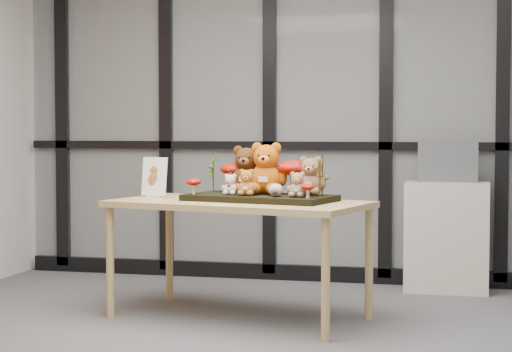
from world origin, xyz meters
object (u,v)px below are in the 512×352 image
(diorama_tray, at_px, (260,198))
(bear_tan_back, at_px, (311,174))
(bear_pooh_yellow, at_px, (266,166))
(bear_small_yellow, at_px, (247,181))
(bear_beige_small, at_px, (297,183))
(mushroom_back_right, at_px, (294,176))
(sign_holder, at_px, (154,179))
(bear_brown_medium, at_px, (247,167))
(plush_cream_hedgehog, at_px, (276,189))
(mushroom_front_left, at_px, (193,185))
(cabinet, at_px, (447,237))
(monitor, at_px, (448,161))
(mushroom_back_left, at_px, (235,176))
(bear_white_bow, at_px, (230,183))
(display_table, at_px, (239,212))
(mushroom_front_right, at_px, (308,190))

(diorama_tray, relative_size, bear_tan_back, 3.43)
(bear_pooh_yellow, xyz_separation_m, bear_small_yellow, (-0.08, -0.16, -0.09))
(bear_beige_small, bearing_deg, mushroom_back_right, 120.39)
(diorama_tray, bearing_deg, sign_holder, -176.95)
(bear_brown_medium, distance_m, sign_holder, 0.63)
(bear_tan_back, bearing_deg, plush_cream_hedgehog, -123.90)
(bear_pooh_yellow, xyz_separation_m, bear_beige_small, (0.24, -0.21, -0.09))
(bear_pooh_yellow, distance_m, mushroom_front_left, 0.47)
(sign_holder, height_order, cabinet, sign_holder)
(diorama_tray, height_order, monitor, monitor)
(bear_tan_back, relative_size, monitor, 0.61)
(bear_beige_small, distance_m, plush_cream_hedgehog, 0.14)
(sign_holder, relative_size, monitor, 0.61)
(mushroom_back_left, bearing_deg, diorama_tray, -43.53)
(bear_white_bow, xyz_separation_m, plush_cream_hedgehog, (0.31, -0.08, -0.03))
(bear_beige_small, height_order, cabinet, bear_beige_small)
(mushroom_front_left, xyz_separation_m, cabinet, (1.51, 1.29, -0.43))
(display_table, xyz_separation_m, bear_pooh_yellow, (0.15, 0.10, 0.28))
(bear_tan_back, bearing_deg, bear_beige_small, -92.12)
(bear_small_yellow, xyz_separation_m, bear_beige_small, (0.32, -0.05, -0.01))
(bear_tan_back, distance_m, monitor, 1.46)
(bear_brown_medium, relative_size, bear_beige_small, 1.95)
(bear_tan_back, xyz_separation_m, mushroom_back_left, (-0.53, 0.18, -0.03))
(bear_tan_back, height_order, mushroom_front_left, bear_tan_back)
(display_table, distance_m, bear_white_bow, 0.19)
(display_table, distance_m, mushroom_front_left, 0.33)
(plush_cream_hedgehog, distance_m, mushroom_back_left, 0.50)
(mushroom_back_right, bearing_deg, diorama_tray, -155.90)
(bear_beige_small, height_order, mushroom_front_right, bear_beige_small)
(bear_white_bow, relative_size, cabinet, 0.18)
(mushroom_back_left, relative_size, cabinet, 0.26)
(bear_small_yellow, relative_size, mushroom_back_left, 0.85)
(bear_pooh_yellow, height_order, monitor, bear_pooh_yellow)
(bear_small_yellow, bearing_deg, mushroom_front_right, -1.46)
(cabinet, bearing_deg, mushroom_front_right, -117.43)
(bear_beige_small, distance_m, sign_holder, 1.05)
(display_table, xyz_separation_m, bear_brown_medium, (0.01, 0.18, 0.27))
(display_table, distance_m, bear_brown_medium, 0.32)
(bear_small_yellow, height_order, bear_white_bow, bear_small_yellow)
(bear_small_yellow, height_order, sign_holder, sign_holder)
(bear_brown_medium, distance_m, mushroom_front_left, 0.37)
(mushroom_front_right, bearing_deg, bear_brown_medium, 142.95)
(bear_brown_medium, bearing_deg, monitor, 56.26)
(bear_pooh_yellow, relative_size, bear_brown_medium, 1.08)
(mushroom_front_right, height_order, sign_holder, sign_holder)
(mushroom_front_right, height_order, cabinet, mushroom_front_right)
(bear_white_bow, distance_m, sign_holder, 0.60)
(bear_small_yellow, bearing_deg, sign_holder, 174.81)
(bear_beige_small, bearing_deg, bear_small_yellow, -175.16)
(diorama_tray, bearing_deg, bear_pooh_yellow, 82.72)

